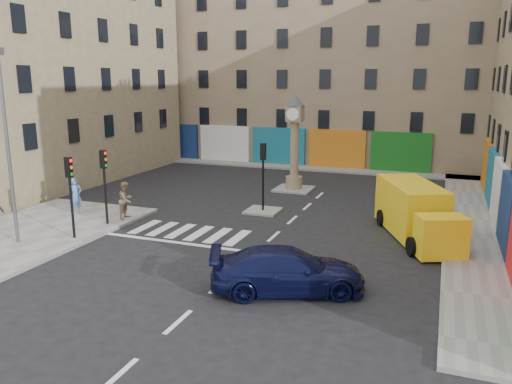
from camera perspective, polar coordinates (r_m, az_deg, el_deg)
The scene contains 16 objects.
ground at distance 19.90m, azimuth -1.71°, elevation -8.42°, with size 120.00×120.00×0.00m, color black.
sidewalk_right at distance 28.09m, azimuth 23.30°, elevation -2.97°, with size 2.60×30.00×0.15m, color gray.
sidewalk_far at distance 41.49m, azimuth 4.93°, elevation 2.85°, with size 32.00×2.40×0.15m, color gray.
island_near at distance 27.67m, azimuth 0.80°, elevation -2.16°, with size 1.80×1.80×0.12m, color gray.
island_far at distance 33.22m, azimuth 4.34°, elevation 0.34°, with size 2.40×2.40×0.12m, color gray.
building_far at distance 46.50m, azimuth 7.16°, elevation 14.29°, with size 32.00×10.00×17.00m, color gray.
building_left at distance 39.13m, azimuth -21.62°, elevation 12.36°, with size 8.00×20.00×15.00m, color #978763.
traffic_light_left_near at distance 23.65m, azimuth -20.48°, elevation 0.81°, with size 0.28×0.22×3.70m.
traffic_light_left_far at distance 25.46m, azimuth -16.96°, elevation 1.87°, with size 0.28×0.22×3.70m.
traffic_light_island at distance 27.13m, azimuth 0.81°, elevation 3.01°, with size 0.28×0.22×3.70m.
lamp_post at distance 23.66m, azimuth -26.61°, elevation 5.61°, with size 0.50×0.25×8.30m.
clock_pillar at distance 32.64m, azimuth 4.44°, elevation 6.33°, with size 1.20×1.20×6.10m.
navy_sedan at distance 17.39m, azimuth 3.61°, elevation -8.93°, with size 2.16×5.30×1.54m, color black.
yellow_van at distance 24.21m, azimuth 17.75°, elevation -2.17°, with size 4.43×6.91×2.43m.
pedestrian_blue at distance 28.33m, azimuth -19.90°, elevation -0.41°, with size 0.70×0.46×1.91m, color #547FC0.
pedestrian_tan at distance 26.56m, azimuth -14.63°, elevation -0.89°, with size 0.93×0.73×1.92m, color #A08163.
Camera 1 is at (7.14, -17.13, 7.20)m, focal length 35.00 mm.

